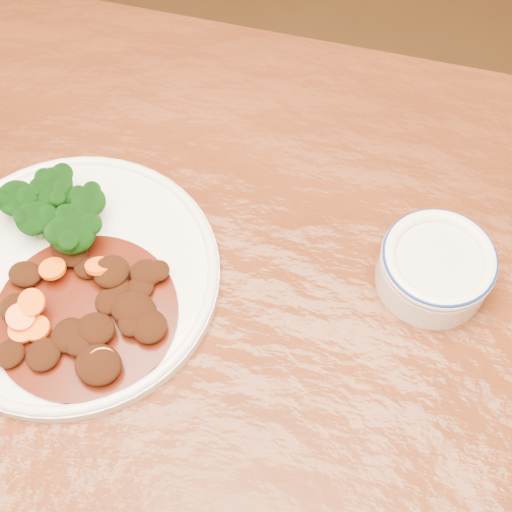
# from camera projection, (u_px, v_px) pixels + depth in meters

# --- Properties ---
(ground) EXTENTS (4.00, 4.00, 0.00)m
(ground) POSITION_uv_depth(u_px,v_px,m) (236.00, 508.00, 1.34)
(ground) COLOR #4A2C12
(ground) RESTS_ON ground
(dining_table) EXTENTS (1.51, 0.91, 0.75)m
(dining_table) POSITION_uv_depth(u_px,v_px,m) (221.00, 381.00, 0.77)
(dining_table) COLOR #5D2710
(dining_table) RESTS_ON ground
(dinner_plate) EXTENTS (0.30, 0.30, 0.02)m
(dinner_plate) POSITION_uv_depth(u_px,v_px,m) (72.00, 275.00, 0.73)
(dinner_plate) COLOR white
(dinner_plate) RESTS_ON dining_table
(broccoli_florets) EXTENTS (0.15, 0.11, 0.05)m
(broccoli_florets) POSITION_uv_depth(u_px,v_px,m) (45.00, 210.00, 0.73)
(broccoli_florets) COLOR #648A47
(broccoli_florets) RESTS_ON dinner_plate
(mince_stew) EXTENTS (0.18, 0.18, 0.03)m
(mince_stew) POSITION_uv_depth(u_px,v_px,m) (90.00, 311.00, 0.69)
(mince_stew) COLOR #411007
(mince_stew) RESTS_ON dinner_plate
(dip_bowl) EXTENTS (0.12, 0.12, 0.05)m
(dip_bowl) POSITION_uv_depth(u_px,v_px,m) (436.00, 266.00, 0.71)
(dip_bowl) COLOR silver
(dip_bowl) RESTS_ON dining_table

